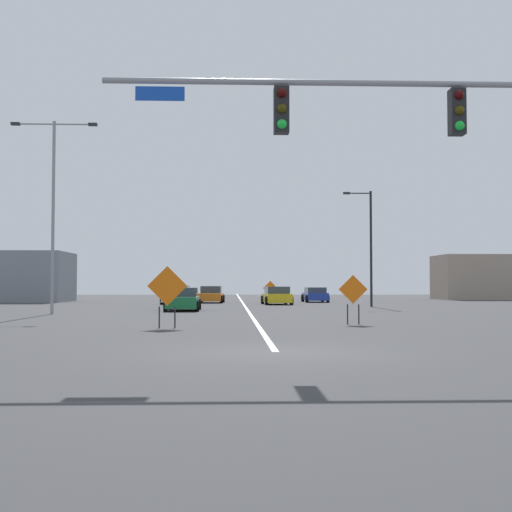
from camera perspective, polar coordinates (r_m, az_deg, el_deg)
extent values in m
plane|color=#38383A|center=(15.19, 1.67, -8.07)|extent=(168.75, 168.75, 0.00)
cube|color=white|center=(61.99, -1.24, -3.79)|extent=(0.16, 93.75, 0.01)
cylinder|color=gray|center=(16.07, 9.50, 14.13)|extent=(12.02, 0.14, 0.14)
cube|color=black|center=(16.41, 16.53, 11.51)|extent=(0.34, 0.32, 1.05)
sphere|color=#3A0503|center=(16.35, 16.71, 12.84)|extent=(0.22, 0.22, 0.22)
sphere|color=#3C3106|center=(16.26, 16.72, 11.65)|extent=(0.22, 0.22, 0.22)
sphere|color=green|center=(16.18, 16.74, 10.44)|extent=(0.22, 0.22, 0.22)
cube|color=black|center=(15.63, 2.14, 12.12)|extent=(0.34, 0.32, 1.05)
sphere|color=#3A0503|center=(15.55, 2.19, 13.53)|extent=(0.22, 0.22, 0.22)
sphere|color=#3C3106|center=(15.46, 2.19, 12.28)|extent=(0.22, 0.22, 0.22)
sphere|color=green|center=(15.38, 2.19, 11.02)|extent=(0.22, 0.22, 0.22)
cube|color=#1447B7|center=(15.76, -8.07, 13.36)|extent=(1.10, 0.03, 0.32)
cylinder|color=black|center=(46.10, 9.65, 0.60)|extent=(0.16, 0.16, 7.78)
cylinder|color=black|center=(46.28, 8.62, 5.24)|extent=(1.63, 0.08, 0.08)
cube|color=#262628|center=(46.14, 7.62, 5.25)|extent=(0.44, 0.24, 0.14)
cylinder|color=gray|center=(35.97, -16.69, 3.15)|extent=(0.16, 0.16, 9.84)
cylinder|color=gray|center=(36.98, -18.09, 10.50)|extent=(1.96, 0.08, 0.08)
cube|color=#262628|center=(37.26, -19.56, 10.43)|extent=(0.44, 0.24, 0.14)
cylinder|color=gray|center=(36.50, -15.08, 10.64)|extent=(1.96, 0.08, 0.08)
cube|color=#262628|center=(36.30, -13.55, 10.69)|extent=(0.44, 0.24, 0.14)
cube|color=orange|center=(25.86, 8.16, -2.79)|extent=(1.09, 0.11, 1.09)
cylinder|color=black|center=(25.86, 7.70, -4.88)|extent=(0.05, 0.05, 0.75)
cylinder|color=black|center=(25.90, 8.64, -4.87)|extent=(0.05, 0.05, 0.75)
cube|color=orange|center=(23.65, -7.47, -2.51)|extent=(1.37, 0.19, 1.38)
cylinder|color=black|center=(23.67, -8.13, -5.12)|extent=(0.05, 0.05, 0.74)
cylinder|color=black|center=(23.68, -6.83, -5.12)|extent=(0.05, 0.05, 0.74)
cube|color=orange|center=(56.27, 1.21, -2.72)|extent=(1.21, 0.17, 1.21)
cylinder|color=black|center=(56.25, 0.97, -3.64)|extent=(0.05, 0.05, 0.57)
cylinder|color=black|center=(56.32, 1.45, -3.64)|extent=(0.05, 0.05, 0.57)
cube|color=#196B38|center=(39.25, -6.15, -3.88)|extent=(1.75, 4.38, 0.64)
cube|color=#333D47|center=(39.46, -6.12, -3.03)|extent=(1.56, 2.12, 0.51)
cylinder|color=black|center=(37.79, -7.60, -4.17)|extent=(0.22, 0.64, 0.64)
cylinder|color=black|center=(37.68, -4.98, -4.19)|extent=(0.22, 0.64, 0.64)
cylinder|color=black|center=(40.84, -7.22, -4.04)|extent=(0.22, 0.64, 0.64)
cylinder|color=black|center=(40.74, -4.80, -4.06)|extent=(0.22, 0.64, 0.64)
cube|color=orange|center=(55.69, -3.79, -3.45)|extent=(2.00, 4.15, 0.64)
cube|color=#333D47|center=(55.88, -3.77, -2.83)|extent=(1.73, 2.19, 0.57)
cylinder|color=black|center=(54.34, -4.85, -3.64)|extent=(0.25, 0.65, 0.64)
cylinder|color=black|center=(54.21, -2.94, -3.65)|extent=(0.25, 0.65, 0.64)
cylinder|color=black|center=(57.18, -4.59, -3.58)|extent=(0.25, 0.65, 0.64)
cylinder|color=black|center=(57.06, -2.77, -3.59)|extent=(0.25, 0.65, 0.64)
cube|color=#B7BABF|center=(52.63, -6.67, -3.46)|extent=(2.04, 4.39, 0.71)
cube|color=#333D47|center=(52.84, -6.64, -2.77)|extent=(1.80, 2.44, 0.55)
cylinder|color=black|center=(51.24, -7.92, -3.70)|extent=(0.24, 0.65, 0.64)
cylinder|color=black|center=(51.03, -5.76, -3.72)|extent=(0.24, 0.65, 0.64)
cylinder|color=black|center=(54.26, -7.52, -3.63)|extent=(0.24, 0.65, 0.64)
cylinder|color=black|center=(54.06, -5.48, -3.65)|extent=(0.24, 0.65, 0.64)
cube|color=gold|center=(51.19, 1.75, -3.54)|extent=(2.06, 4.33, 0.65)
cube|color=#333D47|center=(50.97, 1.77, -2.88)|extent=(1.77, 2.51, 0.53)
cylinder|color=black|center=(52.78, 2.52, -3.68)|extent=(0.26, 0.65, 0.64)
cylinder|color=black|center=(52.56, 0.56, -3.69)|extent=(0.26, 0.65, 0.64)
cylinder|color=black|center=(49.85, 3.00, -3.76)|extent=(0.26, 0.65, 0.64)
cylinder|color=black|center=(49.62, 0.92, -3.77)|extent=(0.26, 0.65, 0.64)
cube|color=#1E389E|center=(57.94, 4.98, -3.41)|extent=(1.82, 4.04, 0.63)
cube|color=#333D47|center=(57.73, 5.00, -2.87)|extent=(1.61, 2.43, 0.46)
cylinder|color=black|center=(59.46, 5.61, -3.53)|extent=(0.23, 0.64, 0.64)
cylinder|color=black|center=(59.21, 3.95, -3.54)|extent=(0.23, 0.64, 0.64)
cylinder|color=black|center=(56.69, 6.05, -3.59)|extent=(0.23, 0.64, 0.64)
cylinder|color=black|center=(56.43, 4.31, -3.60)|extent=(0.23, 0.64, 0.64)
cube|color=gray|center=(72.41, 19.22, -1.70)|extent=(10.95, 5.92, 4.44)
cube|color=gray|center=(61.94, -18.23, -1.68)|extent=(6.03, 6.85, 4.30)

